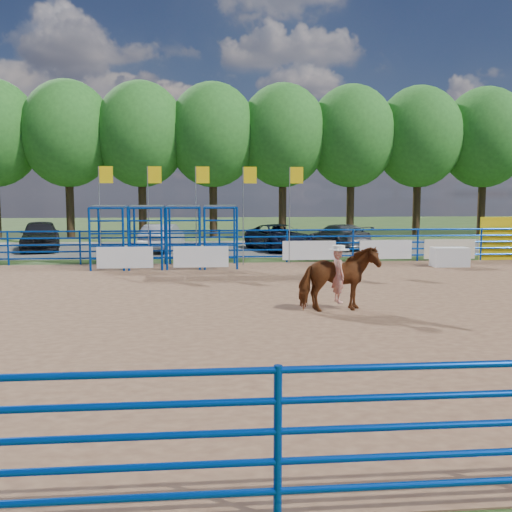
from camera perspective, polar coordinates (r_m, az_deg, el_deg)
name	(u,v)px	position (r m, az deg, el deg)	size (l,w,h in m)	color
ground	(230,309)	(15.33, -2.65, -5.27)	(120.00, 120.00, 0.00)	#364F1F
arena_dirt	(230,308)	(15.33, -2.65, -5.23)	(30.00, 20.00, 0.02)	#876043
gravel_strip	(216,248)	(32.16, -4.00, 0.77)	(40.00, 10.00, 0.01)	slate
announcer_table	(450,257)	(25.27, 18.80, -0.09)	(1.50, 0.70, 0.80)	silver
horse_and_rider	(338,276)	(14.89, 8.25, -2.01)	(2.11, 1.17, 2.41)	brown
car_a	(40,235)	(32.92, -20.77, 1.95)	(1.94, 4.82, 1.64)	black
car_b	(163,238)	(30.77, -9.33, 1.83)	(1.54, 4.43, 1.46)	#95979D
car_c	(278,237)	(30.97, 2.25, 1.88)	(2.32, 5.03, 1.40)	black
car_d	(338,236)	(32.34, 8.21, 1.97)	(1.91, 4.70, 1.36)	#5B5B5D
perimeter_fence	(230,281)	(15.20, -2.66, -2.50)	(30.10, 20.10, 1.50)	#073BAA
chute_assembly	(174,237)	(23.94, -8.16, 1.87)	(19.32, 2.41, 4.20)	#073BAA
treeline	(213,130)	(41.26, -4.36, 12.44)	(56.40, 6.40, 11.24)	#3F2B19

